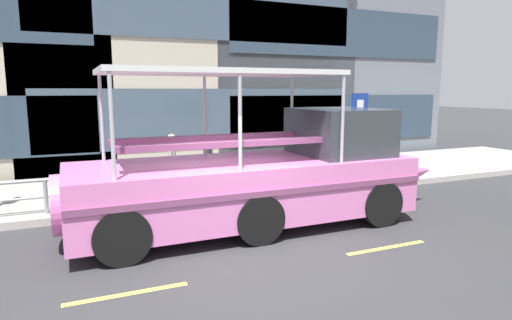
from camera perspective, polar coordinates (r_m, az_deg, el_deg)
ground_plane at (r=8.51m, az=-0.83°, el=-11.38°), size 120.00×120.00×0.00m
sidewalk at (r=13.62m, az=-9.96°, el=-3.25°), size 32.00×4.80×0.18m
curb_edge at (r=11.28m, az=-6.96°, el=-5.78°), size 32.00×0.18×0.18m
lane_centreline at (r=7.62m, az=2.30°, el=-13.89°), size 25.80×0.12×0.01m
curb_guardrail at (r=11.57m, az=-5.59°, el=-2.17°), size 11.31×0.09×0.81m
parking_sign at (r=13.97m, az=13.28°, el=4.92°), size 0.60×0.12×2.70m
duck_tour_boat at (r=9.69m, az=1.49°, el=-2.05°), size 9.16×2.60×3.38m
pedestrian_near_bow at (r=14.14m, az=8.00°, el=1.89°), size 0.31×0.45×1.72m
pedestrian_mid_left at (r=12.41m, az=-6.29°, el=0.36°), size 0.31×0.35×1.52m
pedestrian_mid_right at (r=11.94m, az=-10.90°, el=0.25°), size 0.27×0.45×1.64m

